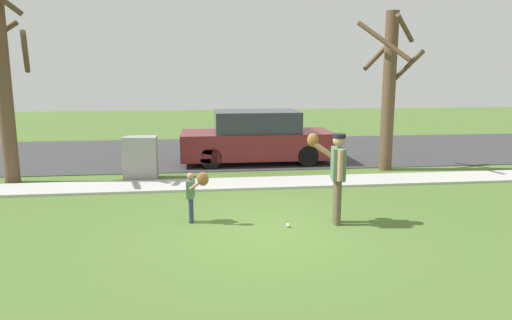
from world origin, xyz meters
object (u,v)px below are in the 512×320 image
utility_cabinet (141,158)px  parked_suv_maroon (256,138)px  person_adult (336,168)px  street_tree_far (3,77)px  person_child (194,189)px  street_tree_near (389,87)px  baseball (288,225)px

utility_cabinet → parked_suv_maroon: bearing=29.4°
person_adult → utility_cabinet: person_adult is taller
person_adult → utility_cabinet: (-4.10, 4.30, -0.50)m
person_adult → street_tree_far: street_tree_far is taller
street_tree_far → person_adult: bearing=-30.0°
utility_cabinet → parked_suv_maroon: (3.36, 1.89, 0.22)m
street_tree_far → utility_cabinet: bearing=1.0°
person_child → person_adult: bearing=1.2°
person_adult → street_tree_near: street_tree_near is taller
street_tree_near → street_tree_far: street_tree_far is taller
baseball → person_adult: bearing=8.1°
person_child → utility_cabinet: size_ratio=0.89×
person_adult → parked_suv_maroon: size_ratio=0.37×
street_tree_near → street_tree_far: 10.28m
utility_cabinet → street_tree_far: street_tree_far is taller
utility_cabinet → parked_suv_maroon: size_ratio=0.24×
person_adult → street_tree_near: bearing=-113.3°
person_adult → person_child: bearing=1.2°
person_adult → street_tree_far: 8.66m
person_child → street_tree_far: (-4.73, 3.91, 2.06)m
street_tree_far → street_tree_near: bearing=2.4°
person_child → baseball: bearing=-6.7°
parked_suv_maroon → utility_cabinet: bearing=29.4°
baseball → street_tree_near: 6.59m
person_child → parked_suv_maroon: size_ratio=0.22×
parked_suv_maroon → street_tree_far: bearing=16.4°
baseball → street_tree_near: bearing=51.5°
utility_cabinet → street_tree_far: bearing=-179.0°
utility_cabinet → street_tree_near: street_tree_near is taller
utility_cabinet → street_tree_far: 3.92m
person_child → parked_suv_maroon: parked_suv_maroon is taller
street_tree_far → person_child: bearing=-39.6°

